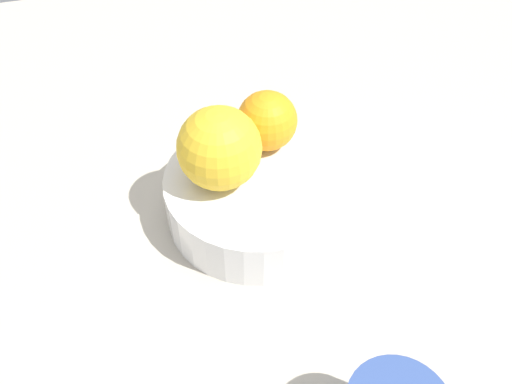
% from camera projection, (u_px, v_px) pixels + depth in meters
% --- Properties ---
extents(ground_plane, '(1.10, 1.10, 0.02)m').
position_uv_depth(ground_plane, '(256.00, 219.00, 0.58)').
color(ground_plane, '#BCB29E').
extents(fruit_bowl, '(0.18, 0.18, 0.05)m').
position_uv_depth(fruit_bowl, '(256.00, 196.00, 0.56)').
color(fruit_bowl, white).
rests_on(fruit_bowl, ground_plane).
extents(orange_in_bowl_0, '(0.08, 0.08, 0.08)m').
position_uv_depth(orange_in_bowl_0, '(219.00, 148.00, 0.50)').
color(orange_in_bowl_0, yellow).
rests_on(orange_in_bowl_0, fruit_bowl).
extents(orange_in_bowl_1, '(0.06, 0.06, 0.06)m').
position_uv_depth(orange_in_bowl_1, '(267.00, 121.00, 0.55)').
color(orange_in_bowl_1, orange).
rests_on(orange_in_bowl_1, fruit_bowl).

